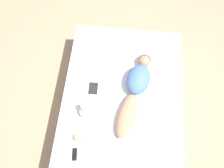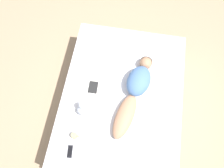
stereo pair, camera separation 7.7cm
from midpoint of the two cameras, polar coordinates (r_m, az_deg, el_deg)
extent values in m
plane|color=#9E8466|center=(3.63, 1.86, -5.85)|extent=(12.00, 12.00, 0.00)
cube|color=beige|center=(3.47, 1.94, -5.08)|extent=(1.75, 2.33, 0.33)
cube|color=silver|center=(3.20, 2.10, -3.63)|extent=(1.69, 2.27, 0.22)
ellipsoid|color=#A37556|center=(2.95, 3.22, -8.14)|extent=(0.37, 0.69, 0.14)
ellipsoid|color=#476B9E|center=(3.08, 6.20, 1.20)|extent=(0.41, 0.53, 0.24)
ellipsoid|color=black|center=(3.25, 7.83, 6.25)|extent=(0.22, 0.21, 0.10)
sphere|color=#A37556|center=(3.25, 7.72, 5.89)|extent=(0.18, 0.18, 0.18)
cube|color=silver|center=(3.18, -9.25, -0.94)|extent=(0.21, 0.27, 0.01)
cube|color=silver|center=(3.15, -5.63, -1.20)|extent=(0.21, 0.27, 0.01)
cube|color=black|center=(3.14, -5.64, -1.16)|extent=(0.14, 0.19, 0.00)
cylinder|color=tan|center=(2.95, -9.62, -13.77)|extent=(0.08, 0.08, 0.09)
cylinder|color=black|center=(2.92, -9.74, -13.66)|extent=(0.06, 0.06, 0.01)
torus|color=tan|center=(2.95, -8.78, -13.89)|extent=(0.07, 0.01, 0.07)
cube|color=black|center=(2.98, -10.51, -17.62)|extent=(0.08, 0.16, 0.01)
cube|color=black|center=(2.97, -10.53, -17.61)|extent=(0.06, 0.14, 0.00)
ellipsoid|color=#B2BCCC|center=(3.00, -8.13, -7.28)|extent=(0.14, 0.13, 0.12)
sphere|color=#B2BCCC|center=(2.92, -8.21, -5.90)|extent=(0.10, 0.10, 0.10)
camera|label=1|loc=(0.04, -90.71, -1.75)|focal=35.00mm
camera|label=2|loc=(0.04, 89.29, 1.75)|focal=35.00mm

